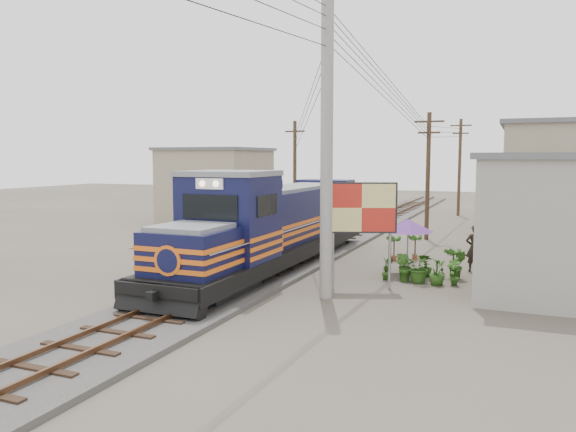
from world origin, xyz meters
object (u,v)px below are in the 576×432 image
at_px(locomotive, 273,227).
at_px(vendor, 474,248).
at_px(market_umbrella, 408,226).
at_px(billboard, 362,210).

relative_size(locomotive, vendor, 8.44).
bearing_deg(market_umbrella, vendor, 32.81).
distance_m(billboard, market_umbrella, 3.39).
distance_m(locomotive, vendor, 8.13).
bearing_deg(vendor, locomotive, 6.01).
height_order(billboard, vendor, billboard).
bearing_deg(locomotive, market_umbrella, 12.22).
bearing_deg(locomotive, billboard, -25.11).
xyz_separation_m(locomotive, vendor, (7.64, 2.67, -0.78)).
xyz_separation_m(locomotive, billboard, (4.24, -1.99, 1.02)).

